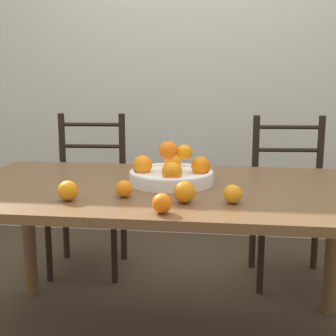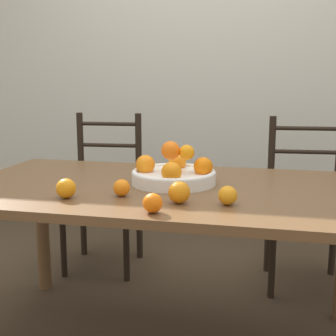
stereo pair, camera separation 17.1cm
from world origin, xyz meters
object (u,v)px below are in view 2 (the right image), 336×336
orange_loose_0 (228,195)px  orange_loose_2 (122,188)px  chair_left (104,193)px  orange_loose_4 (179,192)px  fruit_bowl (174,173)px  chair_right (306,204)px  orange_loose_1 (153,203)px  orange_loose_3 (66,188)px

orange_loose_0 → orange_loose_2: size_ratio=1.06×
orange_loose_0 → orange_loose_2: (-0.40, 0.04, -0.00)m
chair_left → orange_loose_4: bearing=-61.2°
fruit_bowl → orange_loose_0: 0.38m
orange_loose_2 → chair_right: size_ratio=0.07×
orange_loose_1 → chair_left: 1.38m
orange_loose_4 → chair_left: size_ratio=0.08×
orange_loose_0 → chair_right: (0.34, 1.04, -0.29)m
chair_right → orange_loose_2: bearing=-131.1°
orange_loose_0 → orange_loose_2: orange_loose_0 is taller
fruit_bowl → orange_loose_0: size_ratio=5.19×
orange_loose_0 → chair_right: 1.13m
orange_loose_3 → orange_loose_2: bearing=21.8°
orange_loose_2 → fruit_bowl: bearing=59.3°
fruit_bowl → orange_loose_0: bearing=-48.1°
orange_loose_3 → chair_left: size_ratio=0.08×
orange_loose_2 → chair_right: 1.28m
orange_loose_1 → orange_loose_2: size_ratio=1.03×
fruit_bowl → orange_loose_4: 0.31m
orange_loose_1 → orange_loose_4: size_ratio=0.83×
orange_loose_0 → orange_loose_4: 0.17m
orange_loose_0 → orange_loose_1: size_ratio=1.03×
orange_loose_0 → orange_loose_4: orange_loose_4 is taller
orange_loose_3 → orange_loose_0: bearing=3.9°
fruit_bowl → orange_loose_4: bearing=-74.3°
orange_loose_3 → orange_loose_4: 0.42m
chair_right → chair_left: bearing=175.5°
orange_loose_0 → orange_loose_1: 0.28m
orange_loose_0 → orange_loose_3: size_ratio=0.92×
orange_loose_0 → orange_loose_3: (-0.60, -0.04, 0.00)m
orange_loose_1 → orange_loose_3: 0.38m
fruit_bowl → chair_right: chair_right is taller
orange_loose_3 → orange_loose_1: bearing=-17.5°
fruit_bowl → chair_left: size_ratio=0.38×
orange_loose_0 → chair_left: bearing=129.6°
orange_loose_1 → orange_loose_3: size_ratio=0.89×
orange_loose_1 → orange_loose_4: (0.06, 0.14, 0.01)m
orange_loose_0 → orange_loose_1: orange_loose_0 is taller
orange_loose_1 → orange_loose_2: (-0.17, 0.19, -0.00)m
orange_loose_4 → orange_loose_3: bearing=-176.7°
orange_loose_4 → chair_left: 1.29m
chair_right → orange_loose_0: bearing=-112.6°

